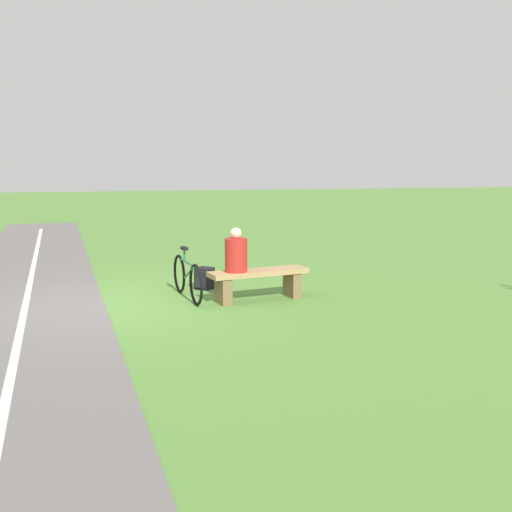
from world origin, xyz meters
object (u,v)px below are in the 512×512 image
person_seated (236,253)px  backpack (204,278)px  bicycle (187,278)px  bench (259,280)px

person_seated → backpack: 1.35m
backpack → bicycle: bearing=60.7°
bicycle → backpack: size_ratio=4.36×
bicycle → backpack: bicycle is taller
bench → backpack: bench is taller
person_seated → bicycle: person_seated is taller
bench → bicycle: (1.11, -0.39, 0.01)m
bench → bicycle: bearing=-30.5°
bench → person_seated: size_ratio=2.41×
bicycle → backpack: 0.82m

